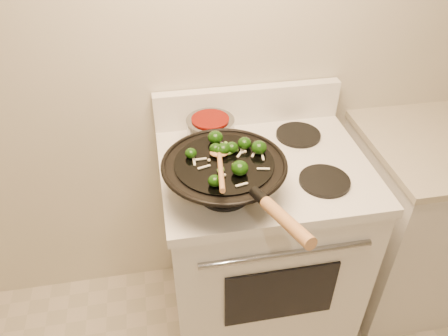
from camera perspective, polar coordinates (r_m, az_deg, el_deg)
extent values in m
plane|color=beige|center=(1.78, 7.98, 17.51)|extent=(3.50, 0.00, 3.50)
cube|color=white|center=(1.97, 4.49, -10.53)|extent=(0.76, 0.64, 0.88)
cube|color=white|center=(1.65, 5.25, 0.14)|extent=(0.78, 0.66, 0.04)
cube|color=white|center=(1.84, 3.10, 8.24)|extent=(0.78, 0.05, 0.16)
cylinder|color=gray|center=(1.51, 8.16, -11.08)|extent=(0.60, 0.02, 0.02)
cube|color=black|center=(1.69, 7.40, -16.11)|extent=(0.42, 0.01, 0.28)
cylinder|color=black|center=(1.49, 0.03, -3.24)|extent=(0.18, 0.18, 0.01)
cylinder|color=black|center=(1.58, 12.99, -1.64)|extent=(0.18, 0.18, 0.01)
cylinder|color=black|center=(1.73, -1.74, 3.20)|extent=(0.18, 0.18, 0.01)
cylinder|color=black|center=(1.80, 9.67, 4.30)|extent=(0.18, 0.18, 0.01)
cube|color=silver|center=(2.33, 26.41, -6.01)|extent=(0.85, 0.60, 0.88)
torus|color=black|center=(1.41, 0.03, 0.57)|extent=(0.41, 0.41, 0.01)
cylinder|color=black|center=(1.41, 0.03, 0.67)|extent=(0.32, 0.32, 0.01)
cylinder|color=black|center=(1.23, 4.67, -3.72)|extent=(0.05, 0.07, 0.04)
cylinder|color=#A97242|center=(1.13, 8.19, -6.94)|extent=(0.09, 0.22, 0.07)
ellipsoid|color=black|center=(1.45, 1.02, 2.69)|extent=(0.04, 0.04, 0.04)
cylinder|color=#4B762A|center=(1.45, 1.52, 2.37)|extent=(0.02, 0.02, 0.02)
ellipsoid|color=black|center=(1.44, 4.60, 2.70)|extent=(0.05, 0.05, 0.04)
ellipsoid|color=black|center=(1.47, 2.70, 3.26)|extent=(0.05, 0.05, 0.04)
ellipsoid|color=black|center=(1.31, -1.23, -1.68)|extent=(0.04, 0.04, 0.04)
cylinder|color=#4B762A|center=(1.32, -0.69, -1.98)|extent=(0.02, 0.01, 0.02)
ellipsoid|color=black|center=(1.49, -1.14, 4.04)|extent=(0.05, 0.05, 0.04)
ellipsoid|color=black|center=(1.35, 2.08, -0.01)|extent=(0.05, 0.05, 0.05)
ellipsoid|color=black|center=(1.44, -0.13, 2.50)|extent=(0.05, 0.05, 0.04)
cylinder|color=#4B762A|center=(1.45, 0.42, 2.14)|extent=(0.02, 0.02, 0.02)
ellipsoid|color=black|center=(1.43, -4.36, 1.95)|extent=(0.04, 0.04, 0.03)
ellipsoid|color=black|center=(1.44, -0.58, 2.41)|extent=(0.04, 0.04, 0.04)
ellipsoid|color=black|center=(1.44, -1.10, 2.56)|extent=(0.04, 0.04, 0.04)
cylinder|color=#4B762A|center=(1.45, -0.61, 2.26)|extent=(0.02, 0.02, 0.02)
cube|color=silver|center=(1.46, 2.30, 2.44)|extent=(0.01, 0.04, 0.00)
cube|color=silver|center=(1.39, -2.62, 0.13)|extent=(0.04, 0.02, 0.00)
cube|color=silver|center=(1.42, -3.17, 1.15)|extent=(0.04, 0.01, 0.00)
cube|color=silver|center=(1.45, 2.17, 1.96)|extent=(0.03, 0.05, 0.00)
cube|color=silver|center=(1.38, 5.16, -0.10)|extent=(0.04, 0.02, 0.00)
cube|color=silver|center=(1.48, 0.31, 3.03)|extent=(0.04, 0.04, 0.00)
cube|color=silver|center=(1.47, 0.75, 2.60)|extent=(0.05, 0.04, 0.00)
cube|color=silver|center=(1.41, -3.94, 0.97)|extent=(0.01, 0.05, 0.00)
cube|color=silver|center=(1.32, 2.33, -2.18)|extent=(0.04, 0.02, 0.00)
cube|color=silver|center=(1.44, 5.03, 1.64)|extent=(0.01, 0.05, 0.00)
cube|color=silver|center=(1.45, 3.92, 1.95)|extent=(0.03, 0.04, 0.00)
cylinder|color=#59932F|center=(1.47, 0.27, 3.03)|extent=(0.02, 0.03, 0.02)
cylinder|color=#59932F|center=(1.46, 0.18, 2.55)|extent=(0.02, 0.03, 0.02)
cylinder|color=#59932F|center=(1.44, 0.87, 2.04)|extent=(0.03, 0.03, 0.02)
cylinder|color=#59932F|center=(1.36, -0.43, -0.26)|extent=(0.03, 0.03, 0.02)
cylinder|color=#59932F|center=(1.38, 1.45, 0.14)|extent=(0.02, 0.03, 0.02)
sphere|color=beige|center=(1.45, 2.77, 2.15)|extent=(0.01, 0.01, 0.01)
sphere|color=beige|center=(1.38, 2.64, 0.18)|extent=(0.01, 0.01, 0.01)
sphere|color=beige|center=(1.35, 0.06, -0.94)|extent=(0.01, 0.01, 0.01)
sphere|color=beige|center=(1.41, -1.99, 1.01)|extent=(0.01, 0.01, 0.01)
ellipsoid|color=#A97242|center=(1.43, -0.64, 2.01)|extent=(0.07, 0.06, 0.02)
cylinder|color=#A97242|center=(1.31, -0.43, -0.32)|extent=(0.05, 0.26, 0.07)
cylinder|color=gray|center=(1.69, -1.77, 4.83)|extent=(0.19, 0.19, 0.10)
cylinder|color=#630A04|center=(1.66, -1.81, 6.41)|extent=(0.14, 0.14, 0.01)
cylinder|color=black|center=(1.55, -2.85, 3.31)|extent=(0.06, 0.11, 0.02)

